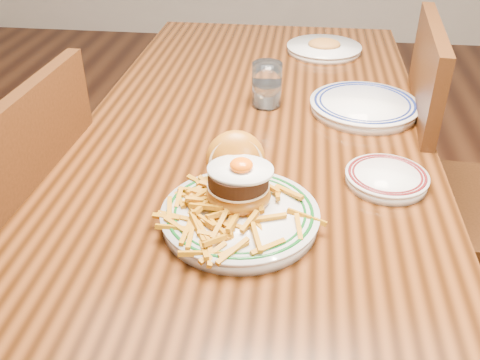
# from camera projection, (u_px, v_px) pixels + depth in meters

# --- Properties ---
(floor) EXTENTS (6.00, 6.00, 0.00)m
(floor) POSITION_uv_depth(u_px,v_px,m) (253.00, 323.00, 1.77)
(floor) COLOR black
(floor) RESTS_ON ground
(table) EXTENTS (0.85, 1.60, 0.75)m
(table) POSITION_uv_depth(u_px,v_px,m) (256.00, 148.00, 1.41)
(table) COLOR black
(table) RESTS_ON floor
(chair_left) EXTENTS (0.45, 0.45, 0.94)m
(chair_left) POSITION_uv_depth(u_px,v_px,m) (18.00, 249.00, 1.31)
(chair_left) COLOR #42220D
(chair_left) RESTS_ON floor
(chair_right) EXTENTS (0.49, 0.49, 0.97)m
(chair_right) POSITION_uv_depth(u_px,v_px,m) (453.00, 189.00, 1.50)
(chair_right) COLOR #42220D
(chair_right) RESTS_ON floor
(main_plate) EXTENTS (0.29, 0.31, 0.14)m
(main_plate) POSITION_uv_depth(u_px,v_px,m) (239.00, 201.00, 0.98)
(main_plate) COLOR silver
(main_plate) RESTS_ON table
(side_plate) EXTENTS (0.17, 0.17, 0.03)m
(side_plate) POSITION_uv_depth(u_px,v_px,m) (387.00, 177.00, 1.09)
(side_plate) COLOR silver
(side_plate) RESTS_ON table
(rear_plate) EXTENTS (0.28, 0.28, 0.03)m
(rear_plate) POSITION_uv_depth(u_px,v_px,m) (364.00, 105.00, 1.38)
(rear_plate) COLOR silver
(rear_plate) RESTS_ON table
(water_glass) EXTENTS (0.08, 0.08, 0.12)m
(water_glass) POSITION_uv_depth(u_px,v_px,m) (267.00, 87.00, 1.40)
(water_glass) COLOR white
(water_glass) RESTS_ON table
(far_plate) EXTENTS (0.25, 0.25, 0.04)m
(far_plate) POSITION_uv_depth(u_px,v_px,m) (324.00, 48.00, 1.77)
(far_plate) COLOR silver
(far_plate) RESTS_ON table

